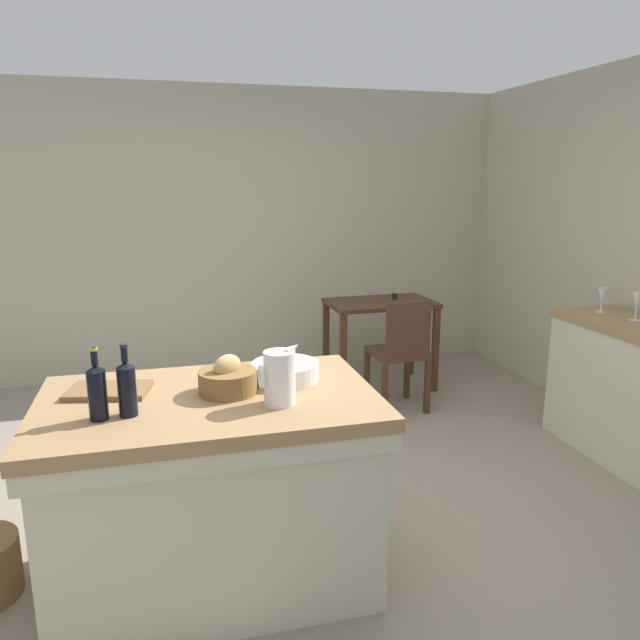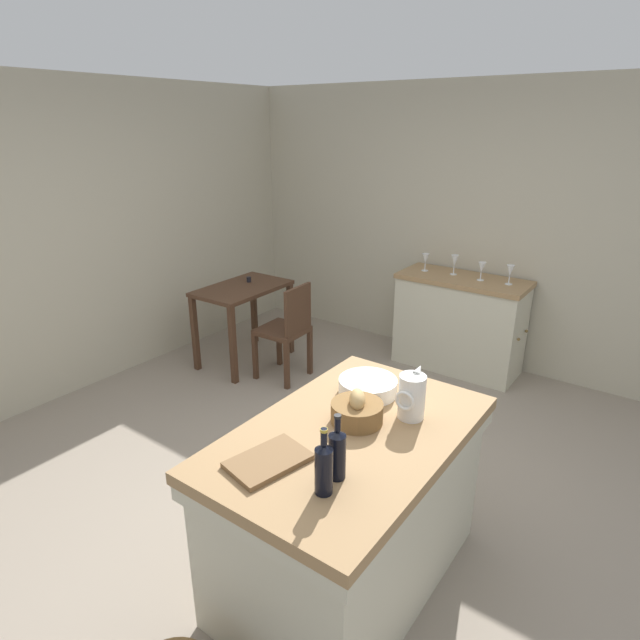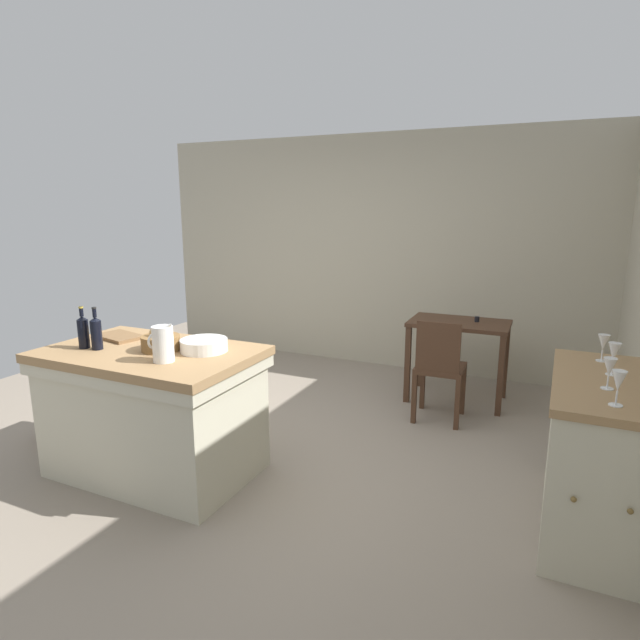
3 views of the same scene
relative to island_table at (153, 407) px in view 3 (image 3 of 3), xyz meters
The scene contains 17 objects.
ground_plane 0.85m from the island_table, 48.22° to the left, with size 6.76×6.76×0.00m, color gray.
wall_back 3.26m from the island_table, 81.47° to the left, with size 5.32×0.12×2.60m, color #B2AA93.
island_table is the anchor object (origin of this frame).
side_cabinet 2.78m from the island_table, 11.09° to the left, with size 0.52×1.18×0.90m.
writing_desk 2.81m from the island_table, 54.34° to the left, with size 0.91×0.58×0.82m.
wooden_chair 2.33m from the island_table, 46.88° to the left, with size 0.42×0.42×0.90m.
pitcher 0.61m from the island_table, 31.71° to the right, with size 0.17×0.13×0.27m.
wash_bowl 0.59m from the island_table, 19.27° to the left, with size 0.31×0.31×0.08m, color white.
bread_basket 0.48m from the island_table, 13.97° to the left, with size 0.25×0.25×0.17m.
cutting_board 0.61m from the island_table, 160.53° to the left, with size 0.34×0.22×0.02m, color brown.
wine_bottle_dark 0.63m from the island_table, 156.59° to the right, with size 0.07×0.07×0.29m.
wine_bottle_amber 0.69m from the island_table, 160.65° to the right, with size 0.07×0.07×0.29m.
wine_glass_far_left 2.81m from the island_table, ahead, with size 0.07×0.07×0.17m.
wine_glass_left 2.81m from the island_table, ahead, with size 0.07×0.07×0.17m.
wine_glass_middle 2.90m from the island_table, 13.24° to the left, with size 0.07×0.07×0.19m.
wine_glass_right 2.93m from the island_table, 18.70° to the left, with size 0.07×0.07×0.17m.
wicker_hamper 1.08m from the island_table, behind, with size 0.36×0.36×0.26m, color brown.
Camera 3 is at (2.00, -3.11, 1.84)m, focal length 29.45 mm.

